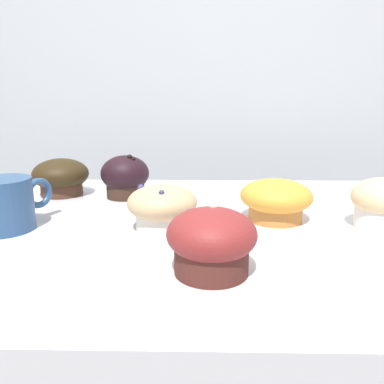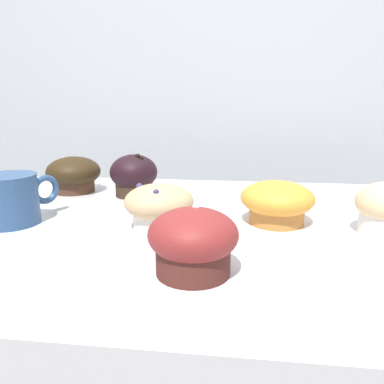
# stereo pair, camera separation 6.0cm
# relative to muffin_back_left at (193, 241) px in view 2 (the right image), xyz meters

# --- Properties ---
(wall_back) EXTENTS (3.20, 0.10, 1.80)m
(wall_back) POSITION_rel_muffin_back_left_xyz_m (-0.01, 0.78, -0.03)
(wall_back) COLOR #B2B7BC
(wall_back) RESTS_ON ground
(muffin_back_left) EXTENTS (0.10, 0.10, 0.08)m
(muffin_back_left) POSITION_rel_muffin_back_left_xyz_m (0.00, 0.00, 0.00)
(muffin_back_left) COLOR #4C221C
(muffin_back_left) RESTS_ON display_counter
(muffin_back_right) EXTENTS (0.11, 0.11, 0.07)m
(muffin_back_right) POSITION_rel_muffin_back_left_xyz_m (0.11, 0.19, -0.00)
(muffin_back_right) COLOR #C37B39
(muffin_back_right) RESTS_ON display_counter
(muffin_front_left) EXTENTS (0.10, 0.10, 0.09)m
(muffin_front_left) POSITION_rel_muffin_back_left_xyz_m (-0.16, 0.34, 0.00)
(muffin_front_left) COLOR #342219
(muffin_front_left) RESTS_ON display_counter
(muffin_front_right) EXTENTS (0.11, 0.11, 0.07)m
(muffin_front_right) POSITION_rel_muffin_back_left_xyz_m (-0.30, 0.35, -0.00)
(muffin_front_right) COLOR #482D1E
(muffin_front_right) RESTS_ON display_counter
(muffin_back_center) EXTENTS (0.10, 0.10, 0.07)m
(muffin_back_center) POSITION_rel_muffin_back_left_xyz_m (-0.07, 0.14, -0.00)
(muffin_back_center) COLOR silver
(muffin_back_center) RESTS_ON display_counter
(coffee_cup) EXTENTS (0.09, 0.12, 0.08)m
(coffee_cup) POSITION_rel_muffin_back_left_xyz_m (-0.30, 0.14, 0.00)
(coffee_cup) COLOR navy
(coffee_cup) RESTS_ON display_counter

